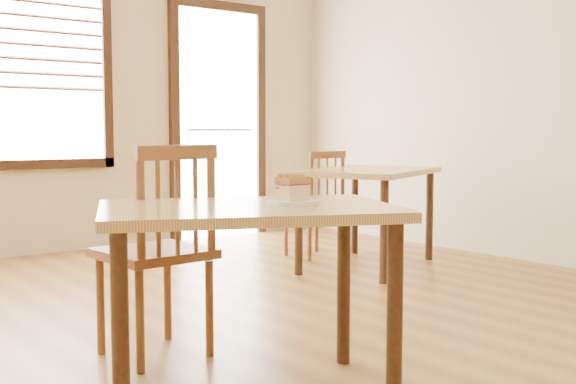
# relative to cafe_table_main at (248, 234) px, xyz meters

# --- Properties ---
(window_right) EXTENTS (1.76, 0.10, 1.96)m
(window_right) POSITION_rel_cafe_table_main_xyz_m (0.25, 3.75, 1.17)
(window_right) COLOR white
(window_right) RESTS_ON room_shell
(entry_door) EXTENTS (1.08, 0.06, 2.29)m
(entry_door) POSITION_rel_cafe_table_main_xyz_m (2.25, 3.76, 0.55)
(entry_door) COLOR white
(entry_door) RESTS_ON ground
(cafe_table_main) EXTENTS (1.32, 1.13, 0.75)m
(cafe_table_main) POSITION_rel_cafe_table_main_xyz_m (0.00, 0.00, 0.00)
(cafe_table_main) COLOR tan
(cafe_table_main) RESTS_ON ground
(cafe_chair_main) EXTENTS (0.47, 0.47, 0.99)m
(cafe_chair_main) POSITION_rel_cafe_table_main_xyz_m (-0.05, 0.65, -0.14)
(cafe_chair_main) COLOR brown
(cafe_chair_main) RESTS_ON ground
(cafe_table_second) EXTENTS (1.40, 1.21, 0.75)m
(cafe_table_second) POSITION_rel_cafe_table_main_xyz_m (2.26, 1.67, 0.01)
(cafe_table_second) COLOR tan
(cafe_table_second) RESTS_ON ground
(cafe_chair_second) EXTENTS (0.41, 0.41, 0.88)m
(cafe_chair_second) POSITION_rel_cafe_table_main_xyz_m (2.23, 2.25, -0.19)
(cafe_chair_second) COLOR brown
(cafe_chair_second) RESTS_ON ground
(plate) EXTENTS (0.20, 0.20, 0.02)m
(plate) POSITION_rel_cafe_table_main_xyz_m (0.17, -0.07, 0.12)
(plate) COLOR white
(plate) RESTS_ON cafe_table_main
(cake_slice) EXTENTS (0.13, 0.09, 0.11)m
(cake_slice) POSITION_rel_cafe_table_main_xyz_m (0.17, -0.07, 0.18)
(cake_slice) COLOR #FFD790
(cake_slice) RESTS_ON plate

